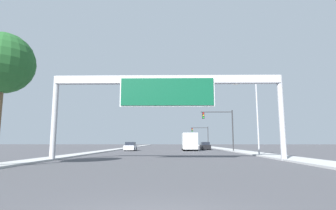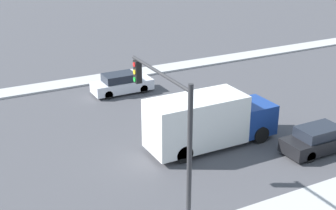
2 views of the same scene
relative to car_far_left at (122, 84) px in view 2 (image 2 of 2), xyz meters
name	(u,v)px [view 2 (image 2 of 2)]	position (x,y,z in m)	size (l,w,h in m)	color
median_strip_left	(275,51)	(-3.75, 17.82, -0.64)	(2.00, 120.00, 0.15)	#B0B0B0
car_far_left	(122,84)	(0.00, 0.00, 0.00)	(1.75, 4.53, 1.53)	silver
car_near_center	(320,139)	(14.00, 6.25, 0.00)	(1.74, 4.64, 1.53)	black
truck_box_primary	(207,121)	(10.50, 0.96, 0.86)	(2.50, 7.78, 3.10)	navy
traffic_light_near_intersection	(170,122)	(15.63, -4.18, 3.85)	(5.25, 0.32, 6.73)	#2D2D30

